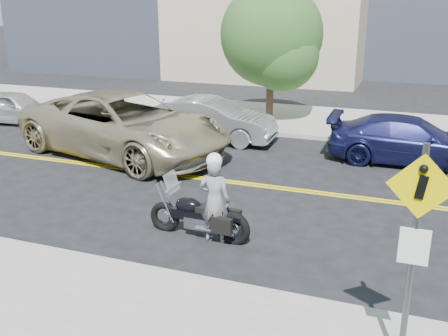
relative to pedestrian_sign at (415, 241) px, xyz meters
name	(u,v)px	position (x,y,z in m)	size (l,w,h in m)	color
ground_plane	(243,184)	(-4.20, 6.31, -1.96)	(120.00, 120.00, 0.00)	black
sidewalk_far	(303,120)	(-4.20, 13.81, -1.89)	(60.00, 5.00, 0.15)	#9E9B91
pedestrian_sign	(415,241)	(0.00, 0.00, 0.00)	(0.78, 0.08, 3.00)	#4C4C51
motorcyclist	(214,198)	(-3.66, 2.91, -1.04)	(0.65, 0.45, 1.85)	#A9A8AD
motorcycle	(199,207)	(-4.03, 2.99, -1.31)	(2.14, 0.65, 1.30)	black
suv	(124,125)	(-8.42, 7.55, -1.00)	(3.17, 6.88, 1.91)	tan
parked_car_white	(14,107)	(-14.62, 9.80, -1.34)	(1.47, 3.65, 1.24)	beige
parked_car_silver	(211,120)	(-6.56, 10.03, -1.24)	(1.52, 4.36, 1.44)	#94969B
parked_car_blue	(410,140)	(-0.21, 9.72, -1.28)	(1.91, 4.70, 1.36)	#191B4C
tree_far_a	(271,35)	(-5.45, 13.35, 1.34)	(3.82, 3.82, 5.22)	#382619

